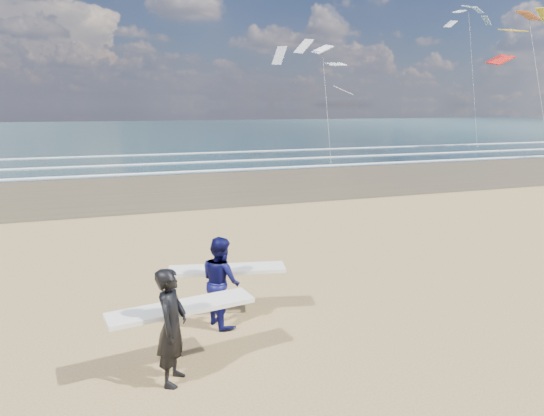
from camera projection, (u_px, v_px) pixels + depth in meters
name	position (u px, v px, depth m)	size (l,w,h in m)	color
wet_sand_strip	(460.00, 171.00, 29.77)	(220.00, 12.00, 0.01)	#4D4229
ocean	(235.00, 130.00, 79.67)	(220.00, 100.00, 0.02)	#193037
foam_breakers	(375.00, 155.00, 39.09)	(220.00, 11.70, 0.05)	white
surfer_near	(173.00, 323.00, 6.99)	(2.25, 1.14, 1.74)	black
surfer_far	(222.00, 280.00, 8.86)	(2.26, 1.30, 1.66)	#0B0C42
kite_0	(536.00, 64.00, 31.59)	(6.97, 4.87, 11.15)	slate
kite_1	(325.00, 83.00, 35.44)	(6.87, 4.86, 9.38)	slate
kite_5	(472.00, 66.00, 47.44)	(5.22, 4.67, 14.54)	slate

